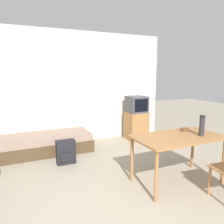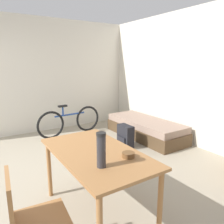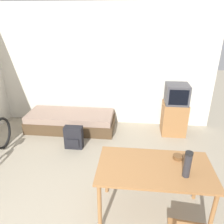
{
  "view_description": "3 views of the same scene",
  "coord_description": "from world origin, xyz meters",
  "px_view_note": "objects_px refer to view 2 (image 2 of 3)",
  "views": [
    {
      "loc": [
        -1.04,
        -1.32,
        1.7
      ],
      "look_at": [
        0.6,
        2.27,
        1.0
      ],
      "focal_mm": 35.0,
      "sensor_mm": 36.0,
      "label": 1
    },
    {
      "loc": [
        3.12,
        0.17,
        1.66
      ],
      "look_at": [
        0.15,
        2.1,
        0.86
      ],
      "focal_mm": 35.0,
      "sensor_mm": 36.0,
      "label": 2
    },
    {
      "loc": [
        0.94,
        -0.98,
        2.42
      ],
      "look_at": [
        0.6,
        2.24,
        0.99
      ],
      "focal_mm": 35.0,
      "sensor_mm": 36.0,
      "label": 3
    }
  ],
  "objects_px": {
    "dining_table": "(96,159)",
    "wooden_chair": "(28,218)",
    "daybed": "(145,128)",
    "backpack": "(125,137)",
    "thermos_flask": "(101,149)",
    "bicycle": "(70,121)",
    "mate_bowl": "(128,155)"
  },
  "relations": [
    {
      "from": "thermos_flask",
      "to": "backpack",
      "type": "bearing_deg",
      "value": 138.3
    },
    {
      "from": "backpack",
      "to": "mate_bowl",
      "type": "bearing_deg",
      "value": -35.74
    },
    {
      "from": "bicycle",
      "to": "mate_bowl",
      "type": "bearing_deg",
      "value": -11.67
    },
    {
      "from": "mate_bowl",
      "to": "backpack",
      "type": "relative_size",
      "value": 0.27
    },
    {
      "from": "wooden_chair",
      "to": "mate_bowl",
      "type": "bearing_deg",
      "value": 90.62
    },
    {
      "from": "mate_bowl",
      "to": "backpack",
      "type": "height_order",
      "value": "mate_bowl"
    },
    {
      "from": "daybed",
      "to": "backpack",
      "type": "relative_size",
      "value": 4.31
    },
    {
      "from": "dining_table",
      "to": "wooden_chair",
      "type": "relative_size",
      "value": 1.59
    },
    {
      "from": "dining_table",
      "to": "thermos_flask",
      "type": "distance_m",
      "value": 0.44
    },
    {
      "from": "daybed",
      "to": "mate_bowl",
      "type": "bearing_deg",
      "value": -45.0
    },
    {
      "from": "wooden_chair",
      "to": "bicycle",
      "type": "distance_m",
      "value": 3.49
    },
    {
      "from": "wooden_chair",
      "to": "daybed",
      "type": "bearing_deg",
      "value": 124.11
    },
    {
      "from": "wooden_chair",
      "to": "thermos_flask",
      "type": "xyz_separation_m",
      "value": [
        0.02,
        0.65,
        0.43
      ]
    },
    {
      "from": "wooden_chair",
      "to": "bicycle",
      "type": "bearing_deg",
      "value": 152.53
    },
    {
      "from": "daybed",
      "to": "wooden_chair",
      "type": "xyz_separation_m",
      "value": [
        2.02,
        -2.98,
        0.29
      ]
    },
    {
      "from": "bicycle",
      "to": "thermos_flask",
      "type": "height_order",
      "value": "thermos_flask"
    },
    {
      "from": "dining_table",
      "to": "bicycle",
      "type": "distance_m",
      "value": 2.92
    },
    {
      "from": "backpack",
      "to": "daybed",
      "type": "bearing_deg",
      "value": 109.84
    },
    {
      "from": "wooden_chair",
      "to": "thermos_flask",
      "type": "relative_size",
      "value": 2.73
    },
    {
      "from": "mate_bowl",
      "to": "wooden_chair",
      "type": "bearing_deg",
      "value": -89.38
    },
    {
      "from": "daybed",
      "to": "bicycle",
      "type": "bearing_deg",
      "value": -128.15
    },
    {
      "from": "mate_bowl",
      "to": "backpack",
      "type": "distance_m",
      "value": 2.2
    },
    {
      "from": "bicycle",
      "to": "backpack",
      "type": "distance_m",
      "value": 1.48
    },
    {
      "from": "daybed",
      "to": "dining_table",
      "type": "distance_m",
      "value": 2.83
    },
    {
      "from": "daybed",
      "to": "dining_table",
      "type": "xyz_separation_m",
      "value": [
        1.71,
        -2.2,
        0.47
      ]
    },
    {
      "from": "thermos_flask",
      "to": "mate_bowl",
      "type": "distance_m",
      "value": 0.36
    },
    {
      "from": "thermos_flask",
      "to": "mate_bowl",
      "type": "relative_size",
      "value": 2.56
    },
    {
      "from": "backpack",
      "to": "thermos_flask",
      "type": "bearing_deg",
      "value": -41.7
    },
    {
      "from": "thermos_flask",
      "to": "bicycle",
      "type": "bearing_deg",
      "value": 162.83
    },
    {
      "from": "bicycle",
      "to": "backpack",
      "type": "relative_size",
      "value": 3.46
    },
    {
      "from": "wooden_chair",
      "to": "bicycle",
      "type": "relative_size",
      "value": 0.55
    },
    {
      "from": "mate_bowl",
      "to": "thermos_flask",
      "type": "bearing_deg",
      "value": -84.26
    }
  ]
}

